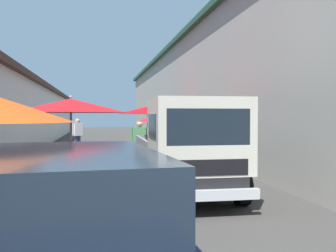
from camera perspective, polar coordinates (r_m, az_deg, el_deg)
ground at (r=14.77m, az=-8.19°, el=-5.25°), size 90.00×90.00×0.00m
building_right_concrete at (r=18.64m, az=13.86°, el=5.21°), size 49.80×7.50×5.88m
fruit_stall_near_right at (r=17.22m, az=-3.06°, el=1.74°), size 2.85×2.85×2.26m
fruit_stall_near_left at (r=11.24m, az=1.14°, el=0.93°), size 2.27×2.27×2.13m
fruit_stall_far_left at (r=9.05m, az=-14.65°, el=1.79°), size 2.62×2.62×2.23m
hatchback_car at (r=3.23m, az=-15.74°, el=-16.62°), size 4.01×2.13×1.45m
delivery_truck at (r=7.80m, az=3.36°, el=-3.63°), size 4.95×2.04×2.08m
vendor_by_crates at (r=12.87m, az=-4.35°, el=-2.21°), size 0.30×0.62×1.57m
vendor_in_shade at (r=18.31m, az=-13.66°, el=-1.03°), size 0.45×0.52×1.62m
parked_scooter at (r=12.92m, az=5.82°, el=-4.22°), size 1.69×0.42×1.14m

